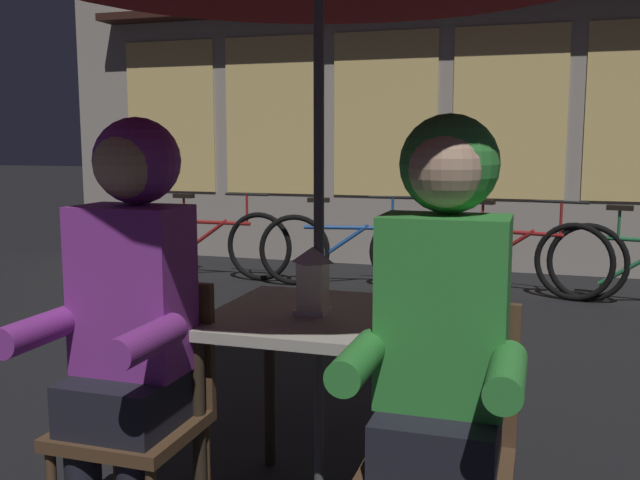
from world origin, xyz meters
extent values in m
cube|color=#B2AD9E|center=(0.00, 0.00, 0.72)|extent=(0.72, 0.72, 0.04)
cylinder|color=#2D2319|center=(-0.31, -0.31, 0.35)|extent=(0.04, 0.04, 0.70)
cylinder|color=#2D2319|center=(0.31, -0.31, 0.35)|extent=(0.04, 0.04, 0.70)
cylinder|color=#2D2319|center=(-0.31, 0.31, 0.35)|extent=(0.04, 0.04, 0.70)
cylinder|color=#2D2319|center=(0.31, 0.31, 0.35)|extent=(0.04, 0.04, 0.70)
cylinder|color=#4C4C51|center=(0.00, 0.00, 1.12)|extent=(0.04, 0.04, 2.25)
cube|color=white|center=(-0.01, -0.02, 0.75)|extent=(0.11, 0.11, 0.02)
cube|color=white|center=(-0.01, -0.02, 0.84)|extent=(0.09, 0.09, 0.16)
pyramid|color=white|center=(-0.01, -0.02, 0.94)|extent=(0.11, 0.11, 0.06)
cube|color=#513823|center=(-0.48, -0.44, 0.43)|extent=(0.40, 0.40, 0.04)
cylinder|color=#513823|center=(-0.31, -0.27, 0.21)|extent=(0.03, 0.03, 0.41)
cylinder|color=#513823|center=(-0.65, -0.27, 0.21)|extent=(0.03, 0.03, 0.41)
cube|color=#513823|center=(-0.48, -0.26, 0.66)|extent=(0.40, 0.03, 0.42)
cube|color=#513823|center=(0.48, -0.44, 0.43)|extent=(0.40, 0.40, 0.04)
cube|color=#513823|center=(0.48, -0.26, 0.66)|extent=(0.40, 0.03, 0.42)
cube|color=black|center=(-0.48, -0.44, 0.53)|extent=(0.32, 0.36, 0.16)
cube|color=purple|center=(-0.48, -0.40, 0.87)|extent=(0.34, 0.22, 0.52)
cylinder|color=purple|center=(-0.30, -0.62, 0.78)|extent=(0.09, 0.30, 0.09)
cylinder|color=purple|center=(-0.66, -0.62, 0.78)|extent=(0.09, 0.30, 0.09)
sphere|color=tan|center=(-0.48, -0.40, 1.25)|extent=(0.21, 0.21, 0.21)
sphere|color=purple|center=(-0.48, -0.35, 1.26)|extent=(0.27, 0.27, 0.27)
cube|color=black|center=(0.48, -0.44, 0.53)|extent=(0.32, 0.36, 0.16)
cube|color=#338C38|center=(0.48, -0.40, 0.87)|extent=(0.34, 0.22, 0.52)
cylinder|color=#338C38|center=(0.66, -0.62, 0.78)|extent=(0.09, 0.30, 0.09)
cylinder|color=#338C38|center=(0.30, -0.62, 0.78)|extent=(0.09, 0.30, 0.09)
sphere|color=tan|center=(0.48, -0.40, 1.25)|extent=(0.21, 0.21, 0.21)
sphere|color=#338C38|center=(0.48, -0.35, 1.26)|extent=(0.27, 0.27, 0.27)
cube|color=#F4D17A|center=(-3.41, 5.09, 1.60)|extent=(1.10, 0.02, 1.70)
cube|color=#F4D17A|center=(-2.15, 5.09, 1.60)|extent=(1.10, 0.02, 1.70)
cube|color=#F4D17A|center=(-0.90, 5.09, 1.60)|extent=(1.10, 0.02, 1.70)
cube|color=#F4D17A|center=(0.36, 5.09, 1.60)|extent=(1.10, 0.02, 1.70)
torus|color=black|center=(-1.84, 3.91, 0.33)|extent=(0.66, 0.06, 0.66)
torus|color=black|center=(-2.86, 3.92, 0.33)|extent=(0.66, 0.06, 0.66)
cylinder|color=maroon|center=(-2.35, 3.92, 0.54)|extent=(0.84, 0.05, 0.04)
cylinder|color=maroon|center=(-2.47, 3.92, 0.36)|extent=(0.61, 0.04, 0.44)
cylinder|color=maroon|center=(-2.64, 3.92, 0.66)|extent=(0.02, 0.02, 0.24)
cube|color=black|center=(-2.64, 3.92, 0.79)|extent=(0.20, 0.08, 0.04)
cylinder|color=maroon|center=(-1.96, 3.91, 0.68)|extent=(0.02, 0.02, 0.28)
cylinder|color=black|center=(-1.96, 3.91, 0.82)|extent=(0.44, 0.03, 0.02)
torus|color=black|center=(-0.45, 4.02, 0.33)|extent=(0.66, 0.18, 0.66)
torus|color=black|center=(-1.45, 3.81, 0.33)|extent=(0.66, 0.18, 0.66)
cylinder|color=#1E4C93|center=(-0.95, 3.92, 0.54)|extent=(0.83, 0.20, 0.04)
cylinder|color=#1E4C93|center=(-1.07, 3.89, 0.36)|extent=(0.60, 0.16, 0.44)
cylinder|color=#1E4C93|center=(-1.23, 3.86, 0.66)|extent=(0.02, 0.02, 0.24)
cube|color=black|center=(-1.23, 3.86, 0.79)|extent=(0.21, 0.12, 0.04)
cylinder|color=#1E4C93|center=(-0.57, 3.99, 0.68)|extent=(0.02, 0.02, 0.28)
cylinder|color=black|center=(-0.57, 3.99, 0.82)|extent=(0.44, 0.11, 0.02)
torus|color=black|center=(0.99, 3.90, 0.33)|extent=(0.65, 0.21, 0.66)
torus|color=black|center=(0.00, 4.15, 0.33)|extent=(0.65, 0.21, 0.66)
cylinder|color=maroon|center=(0.49, 4.02, 0.54)|extent=(0.82, 0.24, 0.04)
cylinder|color=maroon|center=(0.37, 4.05, 0.36)|extent=(0.60, 0.18, 0.44)
cylinder|color=maroon|center=(0.22, 4.09, 0.66)|extent=(0.02, 0.02, 0.24)
cube|color=black|center=(0.22, 4.09, 0.79)|extent=(0.21, 0.13, 0.04)
cylinder|color=maroon|center=(0.87, 3.93, 0.68)|extent=(0.02, 0.02, 0.28)
cylinder|color=black|center=(0.87, 3.93, 0.82)|extent=(0.43, 0.13, 0.02)
torus|color=black|center=(1.09, 3.90, 0.33)|extent=(0.66, 0.17, 0.66)
cylinder|color=#236B3D|center=(1.47, 3.83, 0.36)|extent=(0.60, 0.15, 0.44)
cylinder|color=#236B3D|center=(1.31, 3.86, 0.66)|extent=(0.02, 0.02, 0.24)
cube|color=black|center=(1.31, 3.86, 0.79)|extent=(0.21, 0.12, 0.04)
camera|label=1|loc=(0.73, -2.29, 1.33)|focal=39.89mm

